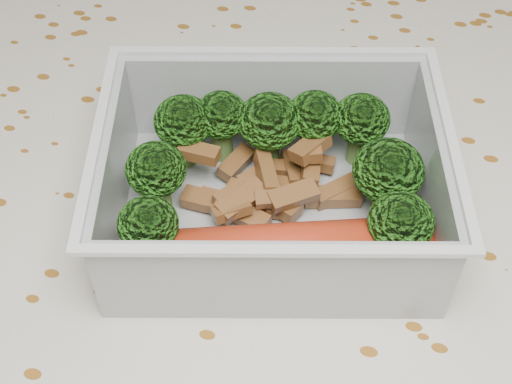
# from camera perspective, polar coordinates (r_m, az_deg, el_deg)

# --- Properties ---
(dining_table) EXTENTS (1.40, 0.90, 0.75)m
(dining_table) POSITION_cam_1_polar(r_m,az_deg,el_deg) (0.52, 0.36, -7.55)
(dining_table) COLOR brown
(dining_table) RESTS_ON ground
(tablecloth) EXTENTS (1.46, 0.96, 0.19)m
(tablecloth) POSITION_cam_1_polar(r_m,az_deg,el_deg) (0.47, 0.39, -4.25)
(tablecloth) COLOR beige
(tablecloth) RESTS_ON dining_table
(lunch_container) EXTENTS (0.23, 0.20, 0.07)m
(lunch_container) POSITION_cam_1_polar(r_m,az_deg,el_deg) (0.42, 1.32, 0.05)
(lunch_container) COLOR #B7BEC4
(lunch_container) RESTS_ON tablecloth
(broccoli_florets) EXTENTS (0.18, 0.14, 0.05)m
(broccoli_florets) POSITION_cam_1_polar(r_m,az_deg,el_deg) (0.42, 1.96, 3.06)
(broccoli_florets) COLOR #608C3F
(broccoli_florets) RESTS_ON lunch_container
(meat_pile) EXTENTS (0.11, 0.08, 0.03)m
(meat_pile) POSITION_cam_1_polar(r_m,az_deg,el_deg) (0.43, 1.37, 0.61)
(meat_pile) COLOR brown
(meat_pile) RESTS_ON lunch_container
(sausage) EXTENTS (0.17, 0.08, 0.03)m
(sausage) POSITION_cam_1_polar(r_m,az_deg,el_deg) (0.40, 2.01, -4.71)
(sausage) COLOR #B42F17
(sausage) RESTS_ON lunch_container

